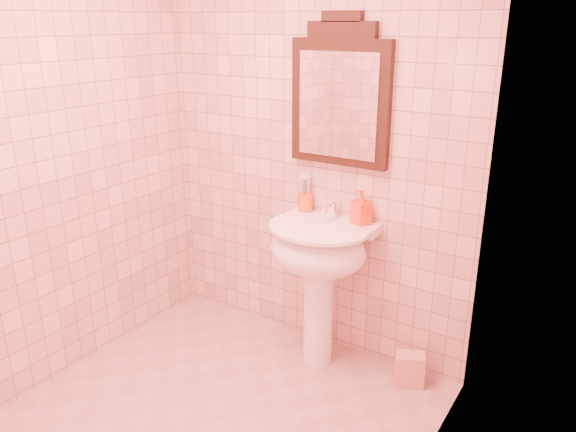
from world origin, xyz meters
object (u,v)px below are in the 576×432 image
Objects in this scene: mirror at (340,96)px; soap_dispenser at (362,207)px; pedestal_sink at (319,260)px; toothbrush_cup at (305,202)px; towel at (409,369)px.

soap_dispenser is (0.18, -0.04, -0.59)m from mirror.
pedestal_sink is 0.91m from mirror.
pedestal_sink is 4.28× the size of toothbrush_cup.
pedestal_sink is 0.79m from towel.
soap_dispenser is 0.95m from towel.
soap_dispenser is at bearing -3.82° from toothbrush_cup.
soap_dispenser is (0.18, 0.16, 0.30)m from pedestal_sink.
toothbrush_cup is 1.12m from towel.
mirror is 4.11× the size of soap_dispenser.
toothbrush_cup is 1.05× the size of towel.
soap_dispenser reaches higher than towel.
toothbrush_cup is (-0.20, -0.02, -0.63)m from mirror.
pedestal_sink is 0.37m from toothbrush_cup.
mirror is 4.02× the size of toothbrush_cup.
toothbrush_cup reaches higher than towel.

